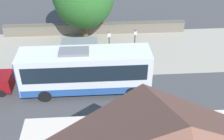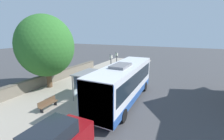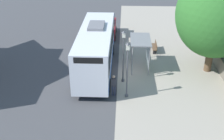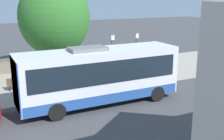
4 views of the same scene
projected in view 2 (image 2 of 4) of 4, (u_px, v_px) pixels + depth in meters
ground_plane at (110, 95)px, 15.67m from camera, size 120.00×120.00×0.00m
sidewalk_plaza at (76, 88)px, 17.53m from camera, size 9.00×44.00×0.02m
stone_wall at (50, 78)px, 19.06m from camera, size 0.60×20.00×1.29m
bus at (124, 82)px, 13.66m from camera, size 2.68×10.05×3.71m
bus_shelter at (86, 76)px, 14.73m from camera, size 1.65×3.15×2.58m
pedestrian at (123, 78)px, 18.10m from camera, size 0.34×0.22×1.62m
bench at (48, 104)px, 12.64m from camera, size 0.40×1.81×0.88m
street_lamp_near at (117, 65)px, 18.23m from camera, size 0.28×0.28×4.11m
street_lamp_far at (111, 69)px, 16.21m from camera, size 0.28×0.28×4.14m
shade_tree at (46, 46)px, 16.67m from camera, size 6.22×6.22×8.27m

